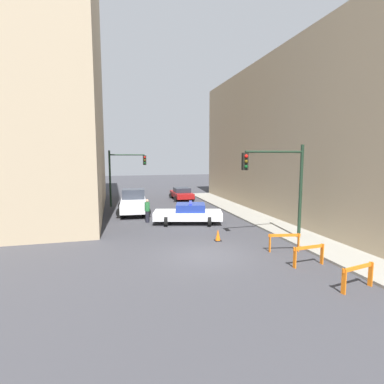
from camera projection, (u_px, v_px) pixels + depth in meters
ground_plane at (206, 255)px, 14.31m from camera, size 120.00×120.00×0.00m
sidewalk_right at (317, 244)px, 15.89m from camera, size 2.40×44.00×0.12m
building_corner_left at (5, 72)px, 23.30m from camera, size 14.00×20.00×22.45m
building_right at (332, 138)px, 24.68m from camera, size 12.00×28.00×12.35m
traffic_light_near at (282, 178)px, 16.23m from camera, size 3.64×0.35×5.20m
traffic_light_far at (122, 170)px, 27.75m from camera, size 3.44×0.35×5.20m
police_car at (189, 213)px, 20.85m from camera, size 5.02×3.09×1.52m
white_truck at (133, 202)px, 24.74m from camera, size 2.88×5.52×1.90m
parked_car_near at (182, 193)px, 32.21m from camera, size 2.31×4.32×1.31m
pedestrian_crossing at (147, 210)px, 21.20m from camera, size 0.48×0.48×1.66m
barrier_front at (358, 273)px, 10.49m from camera, size 1.58×0.45×0.90m
barrier_mid at (309, 252)px, 12.79m from camera, size 1.60×0.28×0.90m
barrier_back at (284, 240)px, 14.71m from camera, size 1.58×0.45×0.90m
traffic_cone at (218, 235)px, 16.64m from camera, size 0.36×0.36×0.66m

